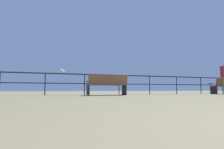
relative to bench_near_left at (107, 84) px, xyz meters
name	(u,v)px	position (x,y,z in m)	size (l,w,h in m)	color
pier_railing	(102,80)	(-0.03, 0.74, 0.21)	(18.91, 0.05, 0.98)	black
bench_near_left	(107,84)	(0.00, 0.00, 0.00)	(1.78, 0.73, 0.91)	brown
seagull_on_rail	(63,71)	(-1.88, 0.72, 0.55)	(0.25, 0.38, 0.19)	white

